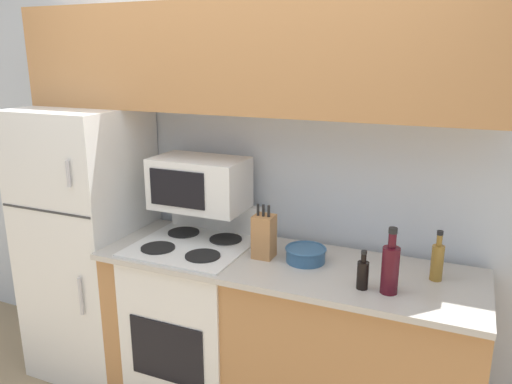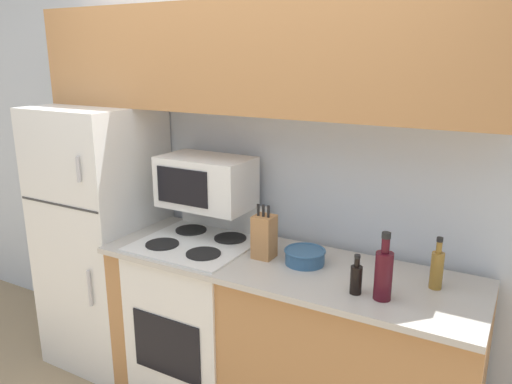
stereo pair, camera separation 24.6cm
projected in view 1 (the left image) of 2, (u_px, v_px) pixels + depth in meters
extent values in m
cube|color=silver|center=(255.00, 174.00, 2.88)|extent=(8.00, 0.05, 2.55)
cube|color=#B27A47|center=(284.00, 344.00, 2.65)|extent=(1.93, 0.59, 0.91)
cube|color=#BCB7AD|center=(284.00, 264.00, 2.51)|extent=(1.93, 0.63, 0.03)
cube|color=white|center=(90.00, 243.00, 3.06)|extent=(0.65, 0.62, 1.65)
cube|color=#383838|center=(46.00, 211.00, 2.71)|extent=(0.63, 0.01, 0.01)
cylinder|color=#B7B7BC|center=(68.00, 174.00, 2.55)|extent=(0.02, 0.02, 0.14)
cylinder|color=#B7B7BC|center=(81.00, 296.00, 2.74)|extent=(0.02, 0.02, 0.22)
cube|color=#B27A47|center=(240.00, 58.00, 2.53)|extent=(2.57, 0.33, 0.55)
cube|color=white|center=(195.00, 322.00, 2.84)|extent=(0.60, 0.59, 0.95)
cube|color=black|center=(166.00, 352.00, 2.58)|extent=(0.43, 0.01, 0.34)
cube|color=#2D2D2D|center=(193.00, 245.00, 2.71)|extent=(0.58, 0.57, 0.01)
cube|color=white|center=(216.00, 215.00, 2.94)|extent=(0.58, 0.06, 0.16)
cylinder|color=black|center=(158.00, 248.00, 2.65)|extent=(0.18, 0.18, 0.01)
cylinder|color=black|center=(203.00, 256.00, 2.55)|extent=(0.18, 0.18, 0.01)
cylinder|color=black|center=(184.00, 232.00, 2.88)|extent=(0.18, 0.18, 0.01)
cylinder|color=black|center=(226.00, 239.00, 2.77)|extent=(0.18, 0.18, 0.01)
cube|color=white|center=(200.00, 183.00, 2.76)|extent=(0.52, 0.30, 0.28)
cube|color=black|center=(177.00, 189.00, 2.65)|extent=(0.33, 0.01, 0.20)
cube|color=#B27A47|center=(264.00, 236.00, 2.54)|extent=(0.10, 0.10, 0.22)
cylinder|color=black|center=(258.00, 210.00, 2.50)|extent=(0.01, 0.01, 0.06)
cylinder|color=black|center=(263.00, 210.00, 2.49)|extent=(0.01, 0.01, 0.06)
cylinder|color=black|center=(269.00, 211.00, 2.48)|extent=(0.01, 0.01, 0.06)
cylinder|color=#335B84|center=(306.00, 255.00, 2.50)|extent=(0.20, 0.20, 0.07)
torus|color=#335B84|center=(306.00, 249.00, 2.49)|extent=(0.21, 0.21, 0.01)
cylinder|color=olive|center=(437.00, 263.00, 2.28)|extent=(0.06, 0.06, 0.17)
cylinder|color=olive|center=(439.00, 240.00, 2.25)|extent=(0.03, 0.03, 0.05)
cylinder|color=black|center=(440.00, 233.00, 2.25)|extent=(0.03, 0.03, 0.02)
cylinder|color=#470F19|center=(390.00, 270.00, 2.15)|extent=(0.08, 0.08, 0.21)
cylinder|color=#470F19|center=(392.00, 240.00, 2.12)|extent=(0.03, 0.03, 0.07)
cylinder|color=black|center=(393.00, 230.00, 2.11)|extent=(0.04, 0.04, 0.02)
cylinder|color=black|center=(363.00, 275.00, 2.20)|extent=(0.05, 0.05, 0.13)
cylinder|color=black|center=(364.00, 258.00, 2.18)|extent=(0.02, 0.02, 0.04)
cylinder|color=black|center=(364.00, 252.00, 2.18)|extent=(0.03, 0.03, 0.01)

